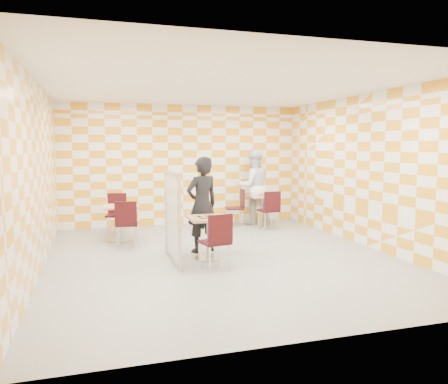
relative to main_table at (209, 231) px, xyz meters
name	(u,v)px	position (x,y,z in m)	size (l,w,h in m)	color
room_shell	(214,172)	(0.26, 0.61, 0.99)	(7.00, 7.00, 7.00)	#989893
main_table	(209,231)	(0.00, 0.00, 0.00)	(0.70, 0.70, 0.75)	tan
second_table	(261,205)	(2.11, 2.87, 0.00)	(0.70, 0.70, 0.75)	tan
empty_table	(121,217)	(-1.39, 1.97, 0.00)	(0.70, 0.70, 0.75)	tan
chair_main_front	(217,238)	(-0.06, -0.76, 0.04)	(0.50, 0.51, 0.92)	black
chair_second_front	(270,207)	(2.07, 2.20, 0.04)	(0.45, 0.46, 0.92)	black
chair_second_side	(238,204)	(1.49, 2.88, 0.04)	(0.48, 0.47, 0.92)	black
chair_empty_near	(126,220)	(-1.32, 1.30, 0.04)	(0.48, 0.49, 0.92)	black
chair_empty_far	(117,210)	(-1.43, 2.69, 0.04)	(0.50, 0.51, 0.92)	black
partition	(172,216)	(-0.63, 0.04, 0.28)	(0.08, 1.38, 1.55)	white
man_dark	(202,205)	(0.02, 0.58, 0.38)	(0.65, 0.43, 1.78)	black
man_white	(254,187)	(1.99, 3.12, 0.44)	(0.93, 0.72, 1.91)	white
pizza_on_foil	(209,216)	(0.00, -0.02, 0.26)	(0.40, 0.40, 0.04)	silver
sport_bottle	(255,192)	(1.96, 2.91, 0.33)	(0.06, 0.06, 0.20)	white
soda_bottle	(265,191)	(2.24, 2.94, 0.34)	(0.07, 0.07, 0.23)	black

